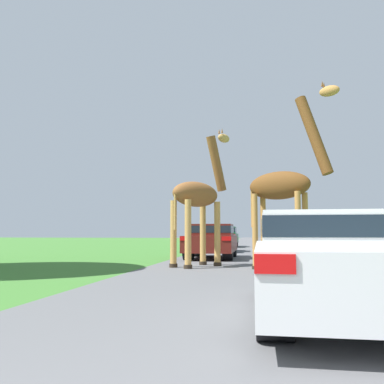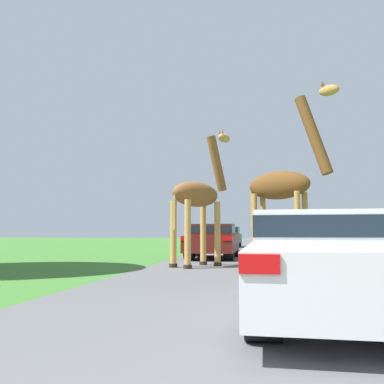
{
  "view_description": "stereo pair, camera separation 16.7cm",
  "coord_description": "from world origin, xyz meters",
  "px_view_note": "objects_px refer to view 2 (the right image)",
  "views": [
    {
      "loc": [
        0.14,
        -0.28,
        1.06
      ],
      "look_at": [
        -1.94,
        12.4,
        2.35
      ],
      "focal_mm": 38.0,
      "sensor_mm": 36.0,
      "label": 1
    },
    {
      "loc": [
        0.31,
        -0.25,
        1.06
      ],
      "look_at": [
        -1.94,
        12.4,
        2.35
      ],
      "focal_mm": 38.0,
      "sensor_mm": 36.0,
      "label": 2
    }
  ],
  "objects_px": {
    "car_queue_right": "(228,236)",
    "car_verge_right": "(220,237)",
    "car_far_ahead": "(278,238)",
    "giraffe_companion": "(285,184)",
    "car_lead_maroon": "(319,260)",
    "car_queue_left": "(213,240)",
    "giraffe_near_road": "(199,198)"
  },
  "relations": [
    {
      "from": "giraffe_near_road",
      "to": "car_queue_left",
      "type": "bearing_deg",
      "value": 125.68
    },
    {
      "from": "car_queue_left",
      "to": "car_verge_right",
      "type": "relative_size",
      "value": 1.02
    },
    {
      "from": "car_verge_right",
      "to": "giraffe_near_road",
      "type": "bearing_deg",
      "value": -87.48
    },
    {
      "from": "car_queue_right",
      "to": "car_verge_right",
      "type": "bearing_deg",
      "value": -88.59
    },
    {
      "from": "giraffe_companion",
      "to": "car_verge_right",
      "type": "distance_m",
      "value": 11.56
    },
    {
      "from": "car_queue_left",
      "to": "car_verge_right",
      "type": "xyz_separation_m",
      "value": [
        -0.38,
        6.06,
        0.06
      ]
    },
    {
      "from": "car_queue_left",
      "to": "car_far_ahead",
      "type": "bearing_deg",
      "value": 72.34
    },
    {
      "from": "car_queue_right",
      "to": "car_lead_maroon",
      "type": "bearing_deg",
      "value": -82.3
    },
    {
      "from": "car_queue_left",
      "to": "car_verge_right",
      "type": "bearing_deg",
      "value": 93.58
    },
    {
      "from": "giraffe_companion",
      "to": "car_verge_right",
      "type": "height_order",
      "value": "giraffe_companion"
    },
    {
      "from": "giraffe_companion",
      "to": "car_queue_left",
      "type": "relative_size",
      "value": 1.29
    },
    {
      "from": "car_lead_maroon",
      "to": "car_far_ahead",
      "type": "height_order",
      "value": "car_far_ahead"
    },
    {
      "from": "giraffe_companion",
      "to": "car_far_ahead",
      "type": "height_order",
      "value": "giraffe_companion"
    },
    {
      "from": "car_queue_right",
      "to": "car_queue_left",
      "type": "distance_m",
      "value": 13.6
    },
    {
      "from": "giraffe_companion",
      "to": "car_lead_maroon",
      "type": "relative_size",
      "value": 1.18
    },
    {
      "from": "car_verge_right",
      "to": "giraffe_companion",
      "type": "bearing_deg",
      "value": -74.22
    },
    {
      "from": "giraffe_companion",
      "to": "car_lead_maroon",
      "type": "distance_m",
      "value": 6.65
    },
    {
      "from": "car_lead_maroon",
      "to": "car_verge_right",
      "type": "bearing_deg",
      "value": 100.37
    },
    {
      "from": "car_verge_right",
      "to": "car_lead_maroon",
      "type": "bearing_deg",
      "value": -79.63
    },
    {
      "from": "car_queue_left",
      "to": "giraffe_companion",
      "type": "bearing_deg",
      "value": -61.11
    },
    {
      "from": "car_queue_left",
      "to": "car_far_ahead",
      "type": "xyz_separation_m",
      "value": [
        2.97,
        9.34,
        -0.04
      ]
    },
    {
      "from": "car_verge_right",
      "to": "car_far_ahead",
      "type": "bearing_deg",
      "value": 44.37
    },
    {
      "from": "car_queue_right",
      "to": "car_verge_right",
      "type": "distance_m",
      "value": 7.53
    },
    {
      "from": "giraffe_near_road",
      "to": "car_verge_right",
      "type": "distance_m",
      "value": 10.25
    },
    {
      "from": "car_queue_right",
      "to": "car_verge_right",
      "type": "height_order",
      "value": "car_verge_right"
    },
    {
      "from": "car_lead_maroon",
      "to": "car_far_ahead",
      "type": "relative_size",
      "value": 1.09
    },
    {
      "from": "car_lead_maroon",
      "to": "giraffe_companion",
      "type": "bearing_deg",
      "value": 90.68
    },
    {
      "from": "car_queue_right",
      "to": "giraffe_near_road",
      "type": "bearing_deg",
      "value": -87.95
    },
    {
      "from": "car_queue_left",
      "to": "car_lead_maroon",
      "type": "bearing_deg",
      "value": -76.12
    },
    {
      "from": "car_queue_right",
      "to": "car_queue_left",
      "type": "relative_size",
      "value": 1.09
    },
    {
      "from": "giraffe_near_road",
      "to": "car_lead_maroon",
      "type": "bearing_deg",
      "value": -34.58
    },
    {
      "from": "car_queue_right",
      "to": "car_far_ahead",
      "type": "distance_m",
      "value": 5.53
    }
  ]
}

